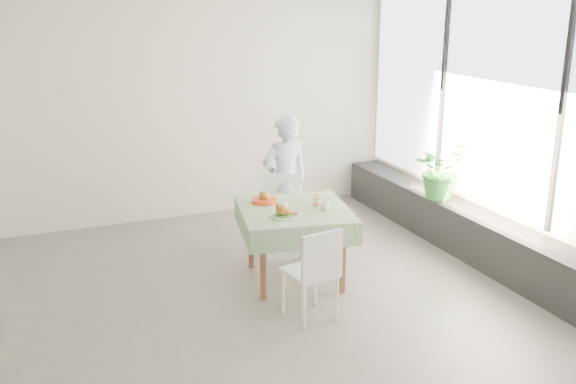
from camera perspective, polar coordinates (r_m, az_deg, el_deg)
name	(u,v)px	position (r m, az deg, el deg)	size (l,w,h in m)	color
floor	(225,298)	(6.11, -5.65, -9.37)	(6.00, 6.00, 0.00)	#5F5D5A
wall_back	(161,109)	(8.03, -11.22, 7.23)	(6.00, 0.02, 2.80)	white
wall_front	(356,252)	(3.42, 6.10, -5.34)	(6.00, 0.02, 2.80)	white
wall_right	(496,127)	(7.07, 18.02, 5.48)	(0.02, 5.00, 2.80)	white
window_pane	(496,104)	(7.01, 18.01, 7.47)	(0.01, 4.80, 2.18)	#D1E0F9
window_ledge	(471,233)	(7.25, 16.00, -3.54)	(0.40, 4.80, 0.50)	black
cafe_table	(295,236)	(6.29, 0.60, -3.92)	(1.22, 1.22, 0.74)	brown
chair_far	(283,230)	(7.01, -0.44, -3.42)	(0.51, 0.51, 0.86)	white
chair_near	(311,290)	(5.64, 2.04, -8.70)	(0.45, 0.45, 0.84)	white
diner	(285,182)	(7.10, -0.26, 0.94)	(0.55, 0.36, 1.50)	#92ACE9
main_dish	(285,212)	(5.95, -0.27, -1.78)	(0.29, 0.29, 0.15)	white
juice_cup_orange	(317,200)	(6.28, 2.60, -0.73)	(0.08, 0.08, 0.24)	white
juice_cup_lemonade	(325,205)	(6.13, 3.31, -1.12)	(0.09, 0.09, 0.26)	white
second_dish	(264,199)	(6.37, -2.11, -0.66)	(0.25, 0.25, 0.12)	red
potted_plant	(440,170)	(7.46, 13.38, 1.93)	(0.60, 0.52, 0.67)	#2A7E30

